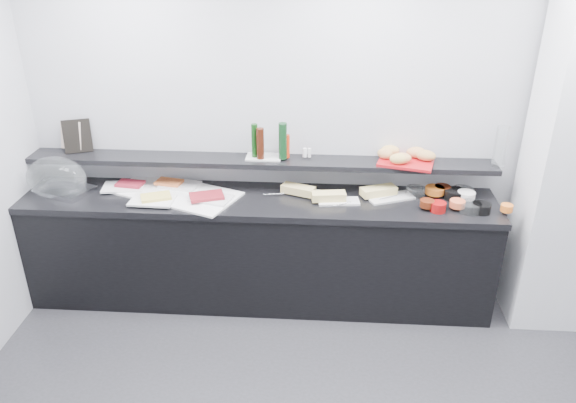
# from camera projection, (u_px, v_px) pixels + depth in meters

# --- Properties ---
(back_wall) EXTENTS (5.00, 0.02, 2.70)m
(back_wall) POSITION_uv_depth(u_px,v_px,m) (351.00, 131.00, 4.29)
(back_wall) COLOR #B0B1B7
(back_wall) RESTS_ON ground
(column) EXTENTS (0.50, 0.50, 2.70)m
(column) POSITION_uv_depth(u_px,v_px,m) (570.00, 152.00, 3.89)
(column) COLOR white
(column) RESTS_ON ground
(buffet_cabinet) EXTENTS (3.60, 0.60, 0.85)m
(buffet_cabinet) POSITION_uv_depth(u_px,v_px,m) (259.00, 252.00, 4.47)
(buffet_cabinet) COLOR black
(buffet_cabinet) RESTS_ON ground
(counter_top) EXTENTS (3.62, 0.62, 0.05)m
(counter_top) POSITION_uv_depth(u_px,v_px,m) (258.00, 201.00, 4.27)
(counter_top) COLOR black
(counter_top) RESTS_ON buffet_cabinet
(wall_shelf) EXTENTS (3.60, 0.25, 0.04)m
(wall_shelf) POSITION_uv_depth(u_px,v_px,m) (259.00, 161.00, 4.32)
(wall_shelf) COLOR black
(wall_shelf) RESTS_ON back_wall
(cloche_base) EXTENTS (0.48, 0.40, 0.04)m
(cloche_base) POSITION_uv_depth(u_px,v_px,m) (65.00, 190.00, 4.35)
(cloche_base) COLOR silver
(cloche_base) RESTS_ON counter_top
(cloche_dome) EXTENTS (0.48, 0.33, 0.34)m
(cloche_dome) POSITION_uv_depth(u_px,v_px,m) (56.00, 178.00, 4.29)
(cloche_dome) COLOR white
(cloche_dome) RESTS_ON cloche_base
(linen_runner) EXTENTS (1.07, 0.79, 0.01)m
(linen_runner) POSITION_uv_depth(u_px,v_px,m) (176.00, 193.00, 4.33)
(linen_runner) COLOR white
(linen_runner) RESTS_ON counter_top
(platter_meat_a) EXTENTS (0.34, 0.25, 0.01)m
(platter_meat_a) POSITION_uv_depth(u_px,v_px,m) (124.00, 187.00, 4.39)
(platter_meat_a) COLOR white
(platter_meat_a) RESTS_ON linen_runner
(food_meat_a) EXTENTS (0.22, 0.16, 0.02)m
(food_meat_a) POSITION_uv_depth(u_px,v_px,m) (130.00, 184.00, 4.40)
(food_meat_a) COLOR maroon
(food_meat_a) RESTS_ON platter_meat_a
(platter_salmon) EXTENTS (0.33, 0.25, 0.01)m
(platter_salmon) POSITION_uv_depth(u_px,v_px,m) (180.00, 185.00, 4.43)
(platter_salmon) COLOR silver
(platter_salmon) RESTS_ON linen_runner
(food_salmon) EXTENTS (0.22, 0.16, 0.02)m
(food_salmon) POSITION_uv_depth(u_px,v_px,m) (169.00, 182.00, 4.43)
(food_salmon) COLOR orange
(food_salmon) RESTS_ON platter_salmon
(platter_cheese) EXTENTS (0.33, 0.23, 0.01)m
(platter_cheese) POSITION_uv_depth(u_px,v_px,m) (152.00, 200.00, 4.17)
(platter_cheese) COLOR white
(platter_cheese) RESTS_ON linen_runner
(food_cheese) EXTENTS (0.25, 0.21, 0.02)m
(food_cheese) POSITION_uv_depth(u_px,v_px,m) (156.00, 197.00, 4.19)
(food_cheese) COLOR #E1CA57
(food_cheese) RESTS_ON platter_cheese
(platter_meat_b) EXTENTS (0.34, 0.27, 0.01)m
(platter_meat_b) POSITION_uv_depth(u_px,v_px,m) (211.00, 198.00, 4.21)
(platter_meat_b) COLOR silver
(platter_meat_b) RESTS_ON linen_runner
(food_meat_b) EXTENTS (0.29, 0.23, 0.02)m
(food_meat_b) POSITION_uv_depth(u_px,v_px,m) (207.00, 196.00, 4.20)
(food_meat_b) COLOR maroon
(food_meat_b) RESTS_ON platter_meat_b
(sandwich_plate_left) EXTENTS (0.35, 0.23, 0.01)m
(sandwich_plate_left) POSITION_uv_depth(u_px,v_px,m) (305.00, 192.00, 4.34)
(sandwich_plate_left) COLOR silver
(sandwich_plate_left) RESTS_ON counter_top
(sandwich_food_left) EXTENTS (0.27, 0.18, 0.06)m
(sandwich_food_left) POSITION_uv_depth(u_px,v_px,m) (298.00, 190.00, 4.29)
(sandwich_food_left) COLOR #D3BB6E
(sandwich_food_left) RESTS_ON sandwich_plate_left
(tongs_left) EXTENTS (0.16, 0.03, 0.01)m
(tongs_left) POSITION_uv_depth(u_px,v_px,m) (273.00, 194.00, 4.28)
(tongs_left) COLOR silver
(tongs_left) RESTS_ON sandwich_plate_left
(sandwich_plate_mid) EXTENTS (0.32, 0.16, 0.01)m
(sandwich_plate_mid) POSITION_uv_depth(u_px,v_px,m) (339.00, 201.00, 4.19)
(sandwich_plate_mid) COLOR white
(sandwich_plate_mid) RESTS_ON counter_top
(sandwich_food_mid) EXTENTS (0.26, 0.13, 0.06)m
(sandwich_food_mid) POSITION_uv_depth(u_px,v_px,m) (329.00, 196.00, 4.19)
(sandwich_food_mid) COLOR #DDC574
(sandwich_food_mid) RESTS_ON sandwich_plate_mid
(tongs_mid) EXTENTS (0.14, 0.08, 0.01)m
(tongs_mid) POSITION_uv_depth(u_px,v_px,m) (341.00, 204.00, 4.13)
(tongs_mid) COLOR silver
(tongs_mid) RESTS_ON sandwich_plate_mid
(sandwich_plate_right) EXTENTS (0.38, 0.27, 0.01)m
(sandwich_plate_right) POSITION_uv_depth(u_px,v_px,m) (390.00, 198.00, 4.25)
(sandwich_plate_right) COLOR silver
(sandwich_plate_right) RESTS_ON counter_top
(sandwich_food_right) EXTENTS (0.29, 0.20, 0.06)m
(sandwich_food_right) POSITION_uv_depth(u_px,v_px,m) (378.00, 191.00, 4.27)
(sandwich_food_right) COLOR #E2CB77
(sandwich_food_right) RESTS_ON sandwich_plate_right
(tongs_right) EXTENTS (0.14, 0.08, 0.01)m
(tongs_right) POSITION_uv_depth(u_px,v_px,m) (388.00, 197.00, 4.23)
(tongs_right) COLOR #B6BABE
(tongs_right) RESTS_ON sandwich_plate_right
(bowl_glass_fruit) EXTENTS (0.16, 0.16, 0.07)m
(bowl_glass_fruit) POSITION_uv_depth(u_px,v_px,m) (415.00, 192.00, 4.28)
(bowl_glass_fruit) COLOR white
(bowl_glass_fruit) RESTS_ON counter_top
(fill_glass_fruit) EXTENTS (0.18, 0.18, 0.05)m
(fill_glass_fruit) POSITION_uv_depth(u_px,v_px,m) (435.00, 190.00, 4.28)
(fill_glass_fruit) COLOR orange
(fill_glass_fruit) RESTS_ON bowl_glass_fruit
(bowl_black_jam) EXTENTS (0.21, 0.21, 0.07)m
(bowl_black_jam) POSITION_uv_depth(u_px,v_px,m) (455.00, 194.00, 4.24)
(bowl_black_jam) COLOR black
(bowl_black_jam) RESTS_ON counter_top
(fill_black_jam) EXTENTS (0.14, 0.14, 0.05)m
(fill_black_jam) POSITION_uv_depth(u_px,v_px,m) (442.00, 189.00, 4.30)
(fill_black_jam) COLOR #561E0C
(fill_black_jam) RESTS_ON bowl_black_jam
(bowl_glass_cream) EXTENTS (0.18, 0.18, 0.07)m
(bowl_glass_cream) POSITION_uv_depth(u_px,v_px,m) (462.00, 193.00, 4.26)
(bowl_glass_cream) COLOR white
(bowl_glass_cream) RESTS_ON counter_top
(fill_glass_cream) EXTENTS (0.14, 0.14, 0.05)m
(fill_glass_cream) POSITION_uv_depth(u_px,v_px,m) (466.00, 195.00, 4.20)
(fill_glass_cream) COLOR white
(fill_glass_cream) RESTS_ON bowl_glass_cream
(bowl_red_jam) EXTENTS (0.14, 0.14, 0.07)m
(bowl_red_jam) POSITION_uv_depth(u_px,v_px,m) (438.00, 207.00, 4.05)
(bowl_red_jam) COLOR maroon
(bowl_red_jam) RESTS_ON counter_top
(fill_red_jam) EXTENTS (0.12, 0.12, 0.05)m
(fill_red_jam) POSITION_uv_depth(u_px,v_px,m) (427.00, 203.00, 4.07)
(fill_red_jam) COLOR #521D0B
(fill_red_jam) RESTS_ON bowl_red_jam
(bowl_glass_salmon) EXTENTS (0.19, 0.19, 0.07)m
(bowl_glass_salmon) POSITION_uv_depth(u_px,v_px,m) (470.00, 207.00, 4.04)
(bowl_glass_salmon) COLOR white
(bowl_glass_salmon) RESTS_ON counter_top
(fill_glass_salmon) EXTENTS (0.12, 0.12, 0.05)m
(fill_glass_salmon) POSITION_uv_depth(u_px,v_px,m) (457.00, 204.00, 4.07)
(fill_glass_salmon) COLOR #E26137
(fill_glass_salmon) RESTS_ON bowl_glass_salmon
(bowl_black_fruit) EXTENTS (0.17, 0.17, 0.07)m
(bowl_black_fruit) POSITION_uv_depth(u_px,v_px,m) (481.00, 208.00, 4.03)
(bowl_black_fruit) COLOR black
(bowl_black_fruit) RESTS_ON counter_top
(fill_black_fruit) EXTENTS (0.09, 0.09, 0.05)m
(fill_black_fruit) POSITION_uv_depth(u_px,v_px,m) (507.00, 208.00, 4.01)
(fill_black_fruit) COLOR orange
(fill_black_fruit) RESTS_ON bowl_black_fruit
(framed_print) EXTENTS (0.22, 0.14, 0.26)m
(framed_print) POSITION_uv_depth(u_px,v_px,m) (77.00, 136.00, 4.39)
(framed_print) COLOR black
(framed_print) RESTS_ON wall_shelf
(print_art) EXTENTS (0.18, 0.08, 0.22)m
(print_art) POSITION_uv_depth(u_px,v_px,m) (71.00, 135.00, 4.41)
(print_art) COLOR #C8A390
(print_art) RESTS_ON framed_print
(condiment_tray) EXTENTS (0.27, 0.17, 0.01)m
(condiment_tray) POSITION_uv_depth(u_px,v_px,m) (264.00, 157.00, 4.33)
(condiment_tray) COLOR silver
(condiment_tray) RESTS_ON wall_shelf
(bottle_green_a) EXTENTS (0.06, 0.06, 0.26)m
(bottle_green_a) POSITION_uv_depth(u_px,v_px,m) (255.00, 141.00, 4.26)
(bottle_green_a) COLOR #0E350E
(bottle_green_a) RESTS_ON condiment_tray
(bottle_brown) EXTENTS (0.06, 0.06, 0.24)m
(bottle_brown) POSITION_uv_depth(u_px,v_px,m) (260.00, 144.00, 4.23)
(bottle_brown) COLOR #37140A
(bottle_brown) RESTS_ON condiment_tray
(bottle_green_b) EXTENTS (0.08, 0.08, 0.28)m
(bottle_green_b) POSITION_uv_depth(u_px,v_px,m) (283.00, 141.00, 4.22)
(bottle_green_b) COLOR black
(bottle_green_b) RESTS_ON condiment_tray
(bottle_hot) EXTENTS (0.06, 0.06, 0.18)m
(bottle_hot) POSITION_uv_depth(u_px,v_px,m) (287.00, 146.00, 4.27)
(bottle_hot) COLOR red
(bottle_hot) RESTS_ON condiment_tray
(shaker_salt) EXTENTS (0.04, 0.04, 0.07)m
(shaker_salt) POSITION_uv_depth(u_px,v_px,m) (305.00, 153.00, 4.30)
(shaker_salt) COLOR white
(shaker_salt) RESTS_ON condiment_tray
(shaker_pepper) EXTENTS (0.03, 0.03, 0.07)m
(shaker_pepper) POSITION_uv_depth(u_px,v_px,m) (309.00, 153.00, 4.30)
(shaker_pepper) COLOR silver
(shaker_pepper) RESTS_ON condiment_tray
(bread_tray) EXTENTS (0.46, 0.37, 0.02)m
(bread_tray) POSITION_uv_depth(u_px,v_px,m) (406.00, 162.00, 4.22)
(bread_tray) COLOR #B41319
(bread_tray) RESTS_ON wall_shelf
(bread_roll_nw) EXTENTS (0.15, 0.10, 0.08)m
(bread_roll_nw) POSITION_uv_depth(u_px,v_px,m) (390.00, 151.00, 4.30)
(bread_roll_nw) COLOR tan
(bread_roll_nw) RESTS_ON bread_tray
(bread_roll_n) EXTENTS (0.14, 0.10, 0.08)m
(bread_roll_n) POSITION_uv_depth(u_px,v_px,m) (415.00, 153.00, 4.26)
(bread_roll_n) COLOR #C8864C
(bread_roll_n) RESTS_ON bread_tray
(bread_roll_ne) EXTENTS (0.15, 0.11, 0.08)m
(bread_roll_ne) POSITION_uv_depth(u_px,v_px,m) (417.00, 152.00, 4.27)
(bread_roll_ne) COLOR tan
(bread_roll_ne) RESTS_ON bread_tray
(bread_roll_sw) EXTENTS (0.13, 0.09, 0.08)m
(bread_roll_sw) POSITION_uv_depth(u_px,v_px,m) (398.00, 159.00, 4.14)
(bread_roll_sw) COLOR gold
(bread_roll_sw) RESTS_ON bread_tray
(bread_roll_s) EXTENTS (0.17, 0.12, 0.08)m
(bread_roll_s) POSITION_uv_depth(u_px,v_px,m) (401.00, 158.00, 4.16)
(bread_roll_s) COLOR tan
(bread_roll_s) RESTS_ON bread_tray
(bread_roll_midw) EXTENTS (0.14, 0.12, 0.08)m
(bread_roll_midw) POSITION_uv_depth(u_px,v_px,m) (385.00, 154.00, 4.24)
(bread_roll_midw) COLOR #BF8949
(bread_roll_midw) RESTS_ON bread_tray
(bread_roll_mide) EXTENTS (0.18, 0.15, 0.08)m
(bread_roll_mide) POSITION_uv_depth(u_px,v_px,m) (426.00, 155.00, 4.21)
(bread_roll_mide) COLOR #B78545
(bread_roll_mide) RESTS_ON bread_tray
(carafe) EXTENTS (0.11, 0.11, 0.30)m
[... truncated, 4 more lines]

